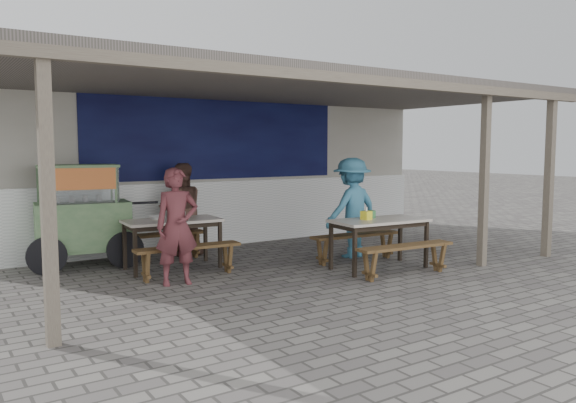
% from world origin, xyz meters
% --- Properties ---
extents(ground, '(60.00, 60.00, 0.00)m').
position_xyz_m(ground, '(0.00, 0.00, 0.00)').
color(ground, slate).
rests_on(ground, ground).
extents(back_wall, '(9.00, 1.28, 3.50)m').
position_xyz_m(back_wall, '(-0.00, 3.58, 1.72)').
color(back_wall, '#B4ADA1').
rests_on(back_wall, ground).
extents(warung_roof, '(9.00, 4.21, 2.81)m').
position_xyz_m(warung_roof, '(0.02, 0.90, 2.71)').
color(warung_roof, '#615853').
rests_on(warung_roof, ground).
extents(table_left, '(1.44, 0.78, 0.75)m').
position_xyz_m(table_left, '(-1.72, 1.53, 0.67)').
color(table_left, beige).
rests_on(table_left, ground).
extents(bench_left_street, '(1.52, 0.36, 0.45)m').
position_xyz_m(bench_left_street, '(-1.75, 0.87, 0.34)').
color(bench_left_street, brown).
rests_on(bench_left_street, ground).
extents(bench_left_wall, '(1.52, 0.36, 0.45)m').
position_xyz_m(bench_left_wall, '(-1.68, 2.19, 0.34)').
color(bench_left_wall, brown).
rests_on(bench_left_wall, ground).
extents(table_right, '(1.50, 0.82, 0.75)m').
position_xyz_m(table_right, '(0.88, -0.17, 0.67)').
color(table_right, beige).
rests_on(table_right, ground).
extents(bench_right_street, '(1.57, 0.39, 0.45)m').
position_xyz_m(bench_right_street, '(0.84, -0.77, 0.34)').
color(bench_right_street, brown).
rests_on(bench_right_street, ground).
extents(bench_right_wall, '(1.57, 0.39, 0.45)m').
position_xyz_m(bench_right_wall, '(0.93, 0.42, 0.34)').
color(bench_right_wall, brown).
rests_on(bench_right_wall, ground).
extents(vendor_cart, '(2.01, 0.93, 1.57)m').
position_xyz_m(vendor_cart, '(-2.82, 2.39, 0.85)').
color(vendor_cart, '#799A67').
rests_on(vendor_cart, ground).
extents(patron_street_side, '(0.62, 0.46, 1.56)m').
position_xyz_m(patron_street_side, '(-2.04, 0.57, 0.78)').
color(patron_street_side, brown).
rests_on(patron_street_side, ground).
extents(patron_wall_side, '(0.84, 0.70, 1.56)m').
position_xyz_m(patron_wall_side, '(-1.17, 2.48, 0.78)').
color(patron_wall_side, brown).
rests_on(patron_wall_side, ground).
extents(patron_right_table, '(1.13, 0.73, 1.66)m').
position_xyz_m(patron_right_table, '(1.12, 0.76, 0.83)').
color(patron_right_table, teal).
rests_on(patron_right_table, ground).
extents(tissue_box, '(0.15, 0.15, 0.13)m').
position_xyz_m(tissue_box, '(0.69, -0.09, 0.81)').
color(tissue_box, yellow).
rests_on(tissue_box, table_right).
extents(donation_box, '(0.19, 0.14, 0.11)m').
position_xyz_m(donation_box, '(0.85, 0.03, 0.81)').
color(donation_box, '#377D42').
rests_on(donation_box, table_right).
extents(condiment_jar, '(0.08, 0.08, 0.09)m').
position_xyz_m(condiment_jar, '(-1.47, 1.71, 0.79)').
color(condiment_jar, beige).
rests_on(condiment_jar, table_left).
extents(condiment_bowl, '(0.25, 0.25, 0.05)m').
position_xyz_m(condiment_bowl, '(-1.90, 1.67, 0.78)').
color(condiment_bowl, silver).
rests_on(condiment_bowl, table_left).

